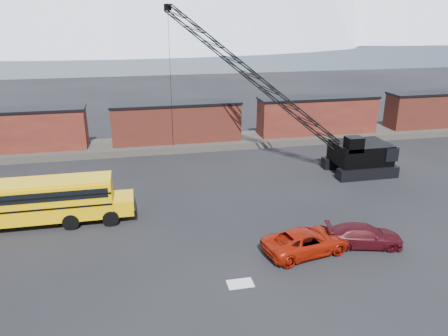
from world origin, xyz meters
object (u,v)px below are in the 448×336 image
(maroon_suv, at_px, (364,236))
(crawler_crane, at_px, (253,77))
(red_pickup, at_px, (306,241))
(school_bus, at_px, (42,200))

(maroon_suv, distance_m, crawler_crane, 18.72)
(red_pickup, bearing_deg, school_bus, 54.55)
(school_bus, xyz_separation_m, crawler_crane, (17.38, 9.74, 6.44))
(maroon_suv, xyz_separation_m, crawler_crane, (-2.59, 16.93, 7.55))
(school_bus, bearing_deg, red_pickup, -24.18)
(school_bus, relative_size, crawler_crane, 0.61)
(crawler_crane, bearing_deg, red_pickup, -94.20)
(maroon_suv, bearing_deg, school_bus, 84.27)
(school_bus, distance_m, crawler_crane, 20.94)
(maroon_suv, bearing_deg, crawler_crane, 22.78)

